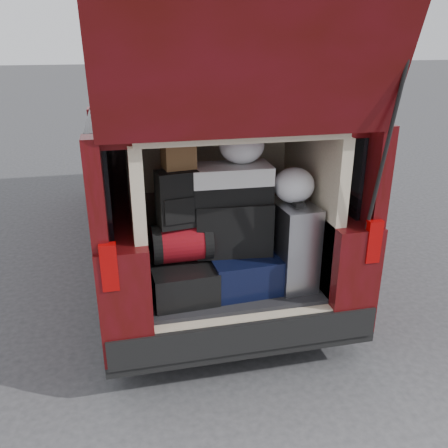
{
  "coord_description": "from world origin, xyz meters",
  "views": [
    {
      "loc": [
        -0.75,
        -2.93,
        2.3
      ],
      "look_at": [
        -0.04,
        0.2,
        1.02
      ],
      "focal_mm": 38.0,
      "sensor_mm": 36.0,
      "label": 1
    }
  ],
  "objects_px": {
    "navy_hardshell": "(240,266)",
    "black_hardshell": "(181,275)",
    "twotone_duffel": "(231,183)",
    "red_duffel": "(182,243)",
    "black_soft_case": "(233,225)",
    "backpack": "(177,199)",
    "silver_roller": "(292,244)"
  },
  "relations": [
    {
      "from": "red_duffel",
      "to": "backpack",
      "type": "relative_size",
      "value": 1.06
    },
    {
      "from": "red_duffel",
      "to": "black_soft_case",
      "type": "distance_m",
      "value": 0.39
    },
    {
      "from": "black_soft_case",
      "to": "twotone_duffel",
      "type": "bearing_deg",
      "value": 153.2
    },
    {
      "from": "navy_hardshell",
      "to": "silver_roller",
      "type": "height_order",
      "value": "silver_roller"
    },
    {
      "from": "backpack",
      "to": "twotone_duffel",
      "type": "height_order",
      "value": "same"
    },
    {
      "from": "silver_roller",
      "to": "twotone_duffel",
      "type": "relative_size",
      "value": 1.13
    },
    {
      "from": "red_duffel",
      "to": "backpack",
      "type": "xyz_separation_m",
      "value": [
        -0.02,
        -0.0,
        0.33
      ]
    },
    {
      "from": "silver_roller",
      "to": "black_soft_case",
      "type": "bearing_deg",
      "value": 159.83
    },
    {
      "from": "twotone_duffel",
      "to": "navy_hardshell",
      "type": "bearing_deg",
      "value": -21.45
    },
    {
      "from": "black_hardshell",
      "to": "black_soft_case",
      "type": "distance_m",
      "value": 0.53
    },
    {
      "from": "red_duffel",
      "to": "twotone_duffel",
      "type": "distance_m",
      "value": 0.55
    },
    {
      "from": "red_duffel",
      "to": "black_soft_case",
      "type": "height_order",
      "value": "black_soft_case"
    },
    {
      "from": "black_hardshell",
      "to": "red_duffel",
      "type": "bearing_deg",
      "value": -0.11
    },
    {
      "from": "black_hardshell",
      "to": "black_soft_case",
      "type": "height_order",
      "value": "black_soft_case"
    },
    {
      "from": "silver_roller",
      "to": "red_duffel",
      "type": "bearing_deg",
      "value": 170.42
    },
    {
      "from": "black_hardshell",
      "to": "navy_hardshell",
      "type": "distance_m",
      "value": 0.46
    },
    {
      "from": "red_duffel",
      "to": "backpack",
      "type": "distance_m",
      "value": 0.33
    },
    {
      "from": "red_duffel",
      "to": "twotone_duffel",
      "type": "bearing_deg",
      "value": 8.32
    },
    {
      "from": "twotone_duffel",
      "to": "backpack",
      "type": "bearing_deg",
      "value": -169.13
    },
    {
      "from": "red_duffel",
      "to": "black_hardshell",
      "type": "bearing_deg",
      "value": -177.76
    },
    {
      "from": "black_hardshell",
      "to": "backpack",
      "type": "relative_size",
      "value": 1.56
    },
    {
      "from": "black_soft_case",
      "to": "black_hardshell",
      "type": "bearing_deg",
      "value": -167.04
    },
    {
      "from": "navy_hardshell",
      "to": "backpack",
      "type": "relative_size",
      "value": 1.55
    },
    {
      "from": "navy_hardshell",
      "to": "black_hardshell",
      "type": "bearing_deg",
      "value": -179.28
    },
    {
      "from": "red_duffel",
      "to": "black_soft_case",
      "type": "xyz_separation_m",
      "value": [
        0.38,
        0.05,
        0.08
      ]
    },
    {
      "from": "black_hardshell",
      "to": "red_duffel",
      "type": "relative_size",
      "value": 1.46
    },
    {
      "from": "silver_roller",
      "to": "black_hardshell",
      "type": "bearing_deg",
      "value": 170.58
    },
    {
      "from": "navy_hardshell",
      "to": "twotone_duffel",
      "type": "height_order",
      "value": "twotone_duffel"
    },
    {
      "from": "red_duffel",
      "to": "black_soft_case",
      "type": "bearing_deg",
      "value": 6.61
    },
    {
      "from": "black_hardshell",
      "to": "black_soft_case",
      "type": "xyz_separation_m",
      "value": [
        0.4,
        0.05,
        0.34
      ]
    },
    {
      "from": "black_hardshell",
      "to": "twotone_duffel",
      "type": "xyz_separation_m",
      "value": [
        0.39,
        0.06,
        0.66
      ]
    },
    {
      "from": "navy_hardshell",
      "to": "red_duffel",
      "type": "xyz_separation_m",
      "value": [
        -0.44,
        -0.03,
        0.25
      ]
    }
  ]
}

